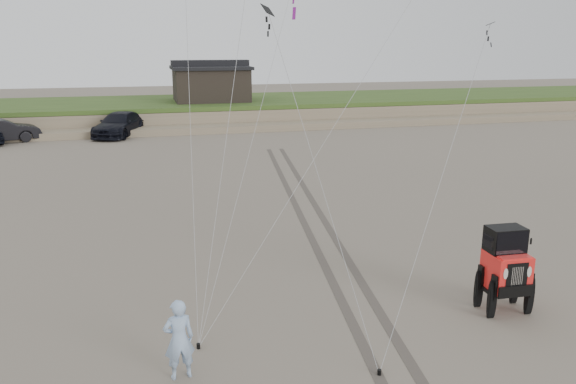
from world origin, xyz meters
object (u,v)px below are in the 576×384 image
object	(u,v)px
truck_c	(120,124)
man	(179,339)
jeep	(505,279)
cabin	(211,83)
truck_b	(0,131)

from	to	relation	value
truck_c	man	bearing A→B (deg)	-65.14
jeep	man	world-z (taller)	jeep
cabin	jeep	size ratio (longest dim) A/B	1.41
cabin	truck_b	distance (m)	16.79
cabin	man	distance (m)	38.27
cabin	jeep	world-z (taller)	cabin
jeep	truck_b	bearing A→B (deg)	123.39
cabin	truck_c	size ratio (longest dim) A/B	1.12
man	truck_b	bearing A→B (deg)	-80.55
truck_c	man	size ratio (longest dim) A/B	3.44
cabin	truck_b	size ratio (longest dim) A/B	1.31
cabin	truck_c	bearing A→B (deg)	-139.78
jeep	man	bearing A→B (deg)	-170.61
truck_b	man	bearing A→B (deg)	177.44
truck_c	jeep	bearing A→B (deg)	-50.89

